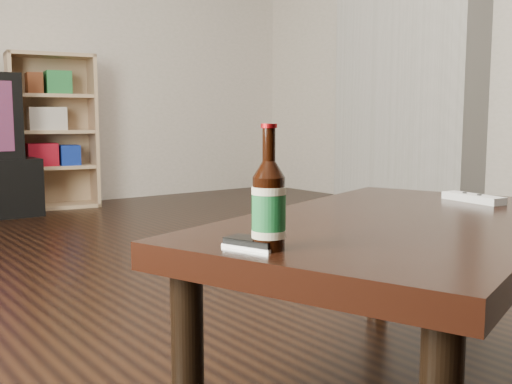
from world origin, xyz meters
TOP-DOWN VIEW (x-y plane):
  - floor at (0.00, 0.00)m, footprint 5.00×6.00m
  - wall_back at (0.00, 3.01)m, footprint 5.00×0.02m
  - chimney_breast at (2.35, 1.20)m, footprint 0.30×1.20m
  - bookshelf at (0.20, 2.84)m, footprint 0.67×0.39m
  - coffee_table at (-0.16, -0.81)m, footprint 1.33×1.02m
  - beer_bottle at (-0.65, -0.89)m, footprint 0.07×0.07m
  - phone at (-0.67, -0.86)m, footprint 0.09×0.12m
  - remote at (0.23, -0.75)m, footprint 0.09×0.20m

SIDE VIEW (x-z plane):
  - floor at x=0.00m, z-range -0.01..0.00m
  - coffee_table at x=-0.16m, z-range 0.16..0.60m
  - phone at x=-0.67m, z-range 0.44..0.46m
  - remote at x=0.23m, z-range 0.44..0.46m
  - beer_bottle at x=-0.65m, z-range 0.40..0.64m
  - bookshelf at x=0.20m, z-range 0.02..1.19m
  - wall_back at x=0.00m, z-range 0.00..2.70m
  - chimney_breast at x=2.35m, z-range 0.00..2.70m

